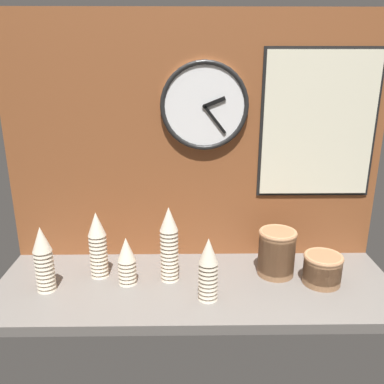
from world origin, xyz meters
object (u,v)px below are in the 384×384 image
Objects in this scene: cup_stack_left at (98,245)px; menu_board at (319,125)px; cup_stack_center at (169,244)px; bowl_stack_far_right at (322,268)px; cup_stack_far_left at (43,259)px; wall_clock at (204,106)px; cup_stack_center_left at (127,261)px; bowl_stack_right at (277,252)px; cup_stack_center_right at (208,269)px.

menu_board is (91.44, 18.39, 45.60)cm from cup_stack_left.
bowl_stack_far_right is (61.15, -3.72, -9.21)cm from cup_stack_center.
menu_board is at bearing 14.69° from cup_stack_far_left.
cup_stack_center_left is at bearing -142.89° from wall_clock.
cup_stack_left is at bearing -179.63° from bowl_stack_right.
cup_stack_far_left is 122.92cm from menu_board.
bowl_stack_right is at bearing 156.33° from bowl_stack_far_right.
menu_board is (110.09, 28.87, 46.43)cm from cup_stack_far_left.
wall_clock is at bearing 55.08° from cup_stack_center.
cup_stack_center is 1.27× the size of cup_stack_center_right.
cup_stack_left is 90.89cm from bowl_stack_far_right.
cup_stack_center is at bearing 8.60° from cup_stack_far_left.
cup_stack_center_left reaches higher than bowl_stack_far_right.
menu_board reaches higher than cup_stack_center_right.
cup_stack_left is 1.81× the size of bowl_stack_far_right.
cup_stack_center_right is at bearing -166.92° from bowl_stack_far_right.
cup_stack_center_right reaches higher than bowl_stack_far_right.
cup_stack_center is at bearing 9.87° from cup_stack_center_left.
cup_stack_left is at bearing -158.14° from wall_clock.
bowl_stack_far_right is at bearing 1.85° from cup_stack_far_left.
menu_board reaches higher than bowl_stack_right.
bowl_stack_far_right is 80.65cm from wall_clock.
cup_stack_center_right is 1.27× the size of bowl_stack_right.
cup_stack_center_right is 0.40× the size of menu_board.
cup_stack_far_left is 0.94× the size of cup_stack_left.
bowl_stack_right reaches higher than bowl_stack_far_right.
cup_stack_far_left is at bearing -173.21° from bowl_stack_right.
cup_stack_far_left is 87.28cm from wall_clock.
wall_clock is at bearing -178.94° from menu_board.
cup_stack_center_left is 0.32× the size of menu_board.
wall_clock is (43.65, 17.51, 53.52)cm from cup_stack_left.
menu_board is at bearing 37.30° from cup_stack_center_right.
cup_stack_center_left is 1.02× the size of bowl_stack_right.
cup_stack_left is at bearing 158.08° from cup_stack_center_right.
menu_board reaches higher than wall_clock.
menu_board is at bearing 44.69° from bowl_stack_right.
cup_stack_far_left is (-31.00, -4.30, 3.33)cm from cup_stack_center_left.
cup_stack_center_left is 0.80× the size of cup_stack_center_right.
menu_board reaches higher than cup_stack_left.
bowl_stack_far_right is 0.43× the size of wall_clock.
cup_stack_center_left is 1.28× the size of bowl_stack_far_right.
menu_board reaches higher than cup_stack_center.
cup_stack_center is at bearing -160.84° from menu_board.
cup_stack_far_left is 109.22cm from bowl_stack_far_right.
cup_stack_center_right is at bearing -6.59° from cup_stack_far_left.
wall_clock reaches higher than bowl_stack_right.
cup_stack_far_left is 0.73× the size of wall_clock.
cup_stack_far_left is at bearing -155.81° from wall_clock.
cup_stack_far_left is 0.84× the size of cup_stack_center.
bowl_stack_right is (73.33, 0.48, -3.92)cm from cup_stack_left.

